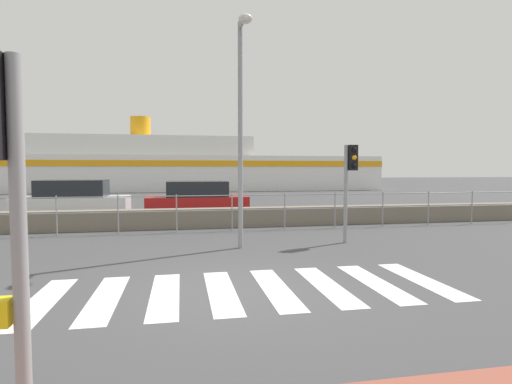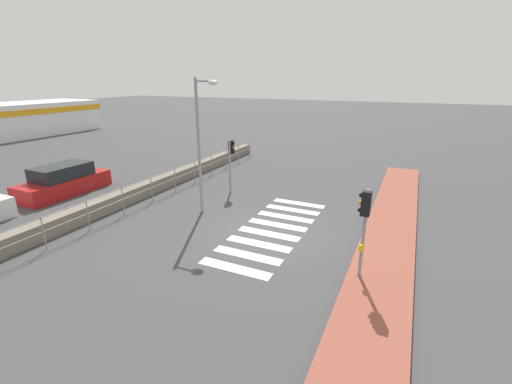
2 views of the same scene
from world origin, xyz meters
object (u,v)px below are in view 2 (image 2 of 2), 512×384
object	(u,v)px
traffic_light_near	(364,217)
traffic_light_far	(231,154)
streetlamp	(202,132)
parked_car_red	(64,181)

from	to	relation	value
traffic_light_near	traffic_light_far	world-z (taller)	traffic_light_near
streetlamp	traffic_light_far	bearing A→B (deg)	7.09
traffic_light_far	parked_car_red	size ratio (longest dim) A/B	0.60
traffic_light_near	parked_car_red	size ratio (longest dim) A/B	0.63
traffic_light_near	streetlamp	xyz separation A→B (m)	(2.62, 6.83, 1.51)
traffic_light_far	traffic_light_near	bearing A→B (deg)	-127.96
parked_car_red	traffic_light_far	bearing A→B (deg)	-63.43
traffic_light_near	parked_car_red	distance (m)	14.90
traffic_light_far	parked_car_red	xyz separation A→B (m)	(-3.76, 7.52, -1.31)
parked_car_red	streetlamp	bearing A→B (deg)	-84.46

